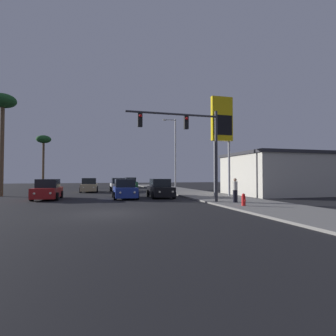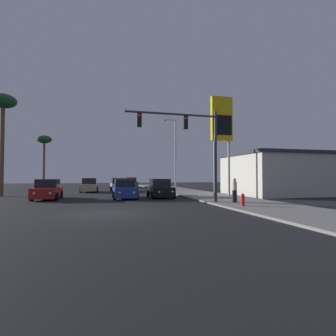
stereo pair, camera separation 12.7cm
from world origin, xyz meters
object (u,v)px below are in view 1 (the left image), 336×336
at_px(car_green, 130,183).
at_px(car_white, 118,185).
at_px(traffic_light_mast, 192,137).
at_px(palm_tree_far, 44,142).
at_px(street_lamp, 174,151).
at_px(gas_station_sign, 222,124).
at_px(palm_tree_near, 3,107).
at_px(fire_hydrant, 244,200).
at_px(car_blue, 125,190).
at_px(car_black, 160,189).
at_px(car_red, 48,190).
at_px(pedestrian_on_sidewalk, 235,189).
at_px(car_tan, 89,186).

bearing_deg(car_green, car_white, 72.13).
height_order(car_green, traffic_light_mast, traffic_light_mast).
bearing_deg(palm_tree_far, car_white, -51.11).
relative_size(street_lamp, gas_station_sign, 1.00).
bearing_deg(palm_tree_near, traffic_light_mast, -35.32).
relative_size(car_green, fire_hydrant, 5.71).
relative_size(car_white, palm_tree_far, 0.49).
height_order(traffic_light_mast, street_lamp, street_lamp).
bearing_deg(fire_hydrant, car_blue, 126.82).
height_order(car_black, car_red, same).
distance_m(car_green, palm_tree_far, 16.43).
relative_size(car_black, fire_hydrant, 5.71).
bearing_deg(car_white, traffic_light_mast, 102.03).
height_order(car_red, palm_tree_far, palm_tree_far).
xyz_separation_m(car_black, pedestrian_on_sidewalk, (3.73, -6.73, 0.27)).
height_order(car_black, gas_station_sign, gas_station_sign).
height_order(pedestrian_on_sidewalk, palm_tree_far, palm_tree_far).
bearing_deg(palm_tree_near, car_red, -42.81).
relative_size(car_tan, car_blue, 1.00).
distance_m(car_tan, car_white, 3.61).
distance_m(car_blue, car_red, 6.31).
distance_m(street_lamp, palm_tree_far, 24.77).
xyz_separation_m(gas_station_sign, palm_tree_near, (-19.68, 6.51, 1.90)).
bearing_deg(car_blue, car_red, -5.41).
bearing_deg(pedestrian_on_sidewalk, street_lamp, 89.77).
distance_m(pedestrian_on_sidewalk, palm_tree_far, 37.17).
relative_size(car_red, traffic_light_mast, 0.66).
height_order(street_lamp, pedestrian_on_sidewalk, street_lamp).
height_order(fire_hydrant, palm_tree_far, palm_tree_far).
xyz_separation_m(car_black, car_green, (-0.34, 20.08, 0.00)).
xyz_separation_m(car_black, car_tan, (-6.47, 10.00, 0.00)).
xyz_separation_m(car_green, car_blue, (-2.84, -20.20, 0.00)).
xyz_separation_m(traffic_light_mast, fire_hydrant, (2.28, -2.89, -4.20)).
bearing_deg(traffic_light_mast, street_lamp, 78.64).
bearing_deg(car_red, car_white, -121.08).
xyz_separation_m(car_tan, palm_tree_far, (-7.95, 15.03, 6.88)).
bearing_deg(gas_station_sign, palm_tree_near, 161.70).
bearing_deg(fire_hydrant, car_white, 107.58).
bearing_deg(gas_station_sign, palm_tree_far, 126.76).
xyz_separation_m(car_green, fire_hydrant, (3.56, -28.74, -0.27)).
xyz_separation_m(car_black, traffic_light_mast, (0.94, -5.76, 3.93)).
bearing_deg(fire_hydrant, pedestrian_on_sidewalk, 74.98).
bearing_deg(gas_station_sign, car_white, 124.15).
distance_m(car_red, pedestrian_on_sidewalk, 15.06).
distance_m(car_blue, palm_tree_far, 28.39).
relative_size(traffic_light_mast, street_lamp, 0.73).
distance_m(car_green, car_blue, 20.39).
bearing_deg(car_green, fire_hydrant, 94.92).
relative_size(car_blue, fire_hydrant, 5.68).
bearing_deg(car_red, car_black, 177.95).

